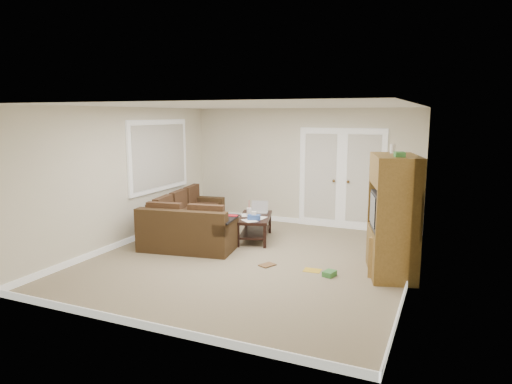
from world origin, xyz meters
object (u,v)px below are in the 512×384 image
at_px(sectional_sofa, 188,225).
at_px(coffee_table, 255,227).
at_px(tv_armoire, 393,215).
at_px(side_cabinet, 390,254).

xyz_separation_m(sectional_sofa, coffee_table, (1.15, 0.53, -0.05)).
bearing_deg(coffee_table, tv_armoire, -36.45).
relative_size(coffee_table, side_cabinet, 1.27).
relative_size(sectional_sofa, tv_armoire, 1.35).
bearing_deg(side_cabinet, sectional_sofa, -174.10).
bearing_deg(side_cabinet, coffee_table, 171.78).
xyz_separation_m(tv_armoire, side_cabinet, (0.00, -0.14, -0.55)).
relative_size(sectional_sofa, coffee_table, 2.07).
distance_m(sectional_sofa, side_cabinet, 3.82).
height_order(coffee_table, tv_armoire, tv_armoire).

